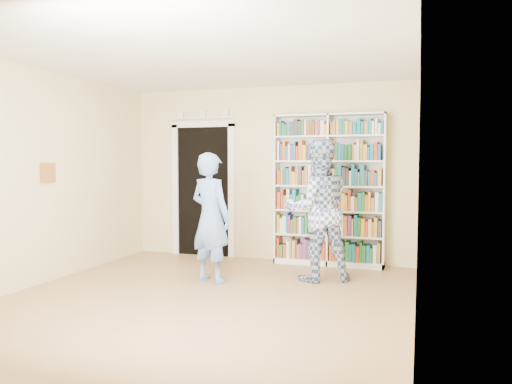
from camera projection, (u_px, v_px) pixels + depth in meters
floor at (203, 300)px, 5.54m from camera, size 5.00×5.00×0.00m
ceiling at (201, 54)px, 5.37m from camera, size 5.00×5.00×0.00m
wall_back at (268, 174)px, 7.83m from camera, size 4.50×0.00×4.50m
wall_left at (35, 177)px, 6.16m from camera, size 0.00×5.00×5.00m
wall_right at (418, 182)px, 4.75m from camera, size 0.00×5.00×5.00m
bookshelf at (329, 189)px, 7.38m from camera, size 1.63×0.31×2.24m
doorway at (203, 184)px, 8.16m from camera, size 1.10×0.08×2.43m
wall_art at (48, 173)px, 6.34m from camera, size 0.03×0.25×0.25m
man_blue at (211, 217)px, 6.36m from camera, size 0.70×0.58×1.65m
man_plaid at (318, 210)px, 6.44m from camera, size 1.10×1.01×1.83m
paper_sheet at (321, 199)px, 6.21m from camera, size 0.22×0.05×0.32m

